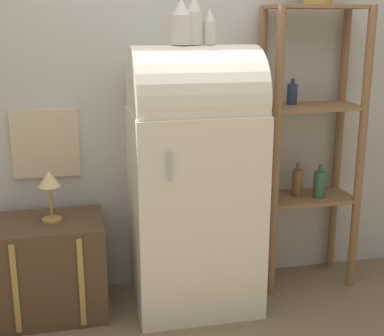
% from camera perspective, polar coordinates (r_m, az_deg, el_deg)
% --- Properties ---
extents(ground_plane, '(12.00, 12.00, 0.00)m').
position_cam_1_polar(ground_plane, '(3.16, 1.23, -16.02)').
color(ground_plane, '#7A664C').
extents(wall_back, '(7.00, 0.09, 2.70)m').
position_cam_1_polar(wall_back, '(3.28, -1.13, 10.14)').
color(wall_back, '#B7B7AD').
rests_on(wall_back, ground_plane).
extents(refrigerator, '(0.71, 0.64, 1.53)m').
position_cam_1_polar(refrigerator, '(3.07, 0.22, -0.88)').
color(refrigerator, silver).
rests_on(refrigerator, ground_plane).
extents(suitcase_trunk, '(0.62, 0.45, 0.57)m').
position_cam_1_polar(suitcase_trunk, '(3.22, -14.88, -10.24)').
color(suitcase_trunk, brown).
rests_on(suitcase_trunk, ground_plane).
extents(shelf_unit, '(0.60, 0.34, 1.74)m').
position_cam_1_polar(shelf_unit, '(3.37, 12.43, 3.29)').
color(shelf_unit, olive).
rests_on(shelf_unit, ground_plane).
extents(vase_left, '(0.12, 0.12, 0.24)m').
position_cam_1_polar(vase_left, '(2.93, -1.14, 15.15)').
color(vase_left, beige).
rests_on(vase_left, refrigerator).
extents(vase_center, '(0.08, 0.08, 0.26)m').
position_cam_1_polar(vase_center, '(2.94, 0.17, 15.38)').
color(vase_center, beige).
rests_on(vase_center, refrigerator).
extents(vase_right, '(0.07, 0.07, 0.19)m').
position_cam_1_polar(vase_right, '(2.97, 1.90, 14.71)').
color(vase_right, beige).
rests_on(vase_right, refrigerator).
extents(desk_lamp, '(0.12, 0.12, 0.29)m').
position_cam_1_polar(desk_lamp, '(3.04, -14.97, -1.71)').
color(desk_lamp, '#AD8942').
rests_on(desk_lamp, suitcase_trunk).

